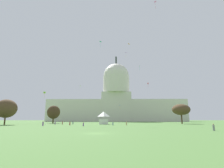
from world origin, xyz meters
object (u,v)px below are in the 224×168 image
object	(u,v)px
person_purple_edge_east	(83,124)
person_denim_front_center	(113,124)
event_tent	(104,118)
tree_west_mid	(54,112)
kite_pink_high	(155,3)
kite_lime_low	(44,93)
kite_blue_low	(120,106)
kite_red_mid	(148,84)
person_navy_lawn_far_left	(73,123)
kite_turquoise_high	(100,43)
kite_orange_high	(128,45)
person_maroon_near_tree_west	(70,124)
tree_west_far	(6,109)
person_tan_deep_crowd	(126,124)
person_purple_back_center	(43,124)
capitol_building	(116,100)
tree_east_near	(181,110)
person_grey_back_right	(214,128)
kite_white_mid	(80,86)
person_maroon_edge_west	(62,123)
person_purple_mid_left	(55,123)
kite_violet_high	(126,53)
kite_green_high	(139,67)

from	to	relation	value
person_purple_edge_east	person_denim_front_center	distance (m)	14.64
person_purple_edge_east	event_tent	bearing A→B (deg)	131.90
tree_west_mid	kite_pink_high	distance (m)	83.51
kite_lime_low	person_purple_edge_east	bearing A→B (deg)	-104.68
kite_blue_low	kite_red_mid	distance (m)	33.71
person_navy_lawn_far_left	kite_turquoise_high	bearing A→B (deg)	69.04
tree_west_mid	kite_orange_high	world-z (taller)	kite_orange_high
event_tent	kite_orange_high	xyz separation A→B (m)	(13.93, 3.35, 41.99)
tree_west_mid	person_maroon_near_tree_west	size ratio (longest dim) A/B	6.92
tree_west_far	person_tan_deep_crowd	world-z (taller)	tree_west_far
person_purple_back_center	kite_orange_high	xyz separation A→B (m)	(36.23, 26.31, 44.51)
capitol_building	tree_west_far	bearing A→B (deg)	-115.15
kite_lime_low	kite_orange_high	world-z (taller)	kite_orange_high
tree_east_near	person_purple_back_center	distance (m)	73.50
person_grey_back_right	kite_white_mid	world-z (taller)	kite_white_mid
person_maroon_edge_west	person_purple_mid_left	distance (m)	3.83
tree_west_mid	person_denim_front_center	bearing A→B (deg)	-42.04
person_purple_edge_east	kite_blue_low	bearing A→B (deg)	133.30
tree_east_near	kite_turquoise_high	distance (m)	59.78
person_denim_front_center	person_tan_deep_crowd	size ratio (longest dim) A/B	0.99
capitol_building	kite_red_mid	world-z (taller)	capitol_building
kite_turquoise_high	kite_lime_low	bearing A→B (deg)	-65.35
person_tan_deep_crowd	kite_pink_high	world-z (taller)	kite_pink_high
event_tent	kite_turquoise_high	world-z (taller)	kite_turquoise_high
person_purple_edge_east	person_navy_lawn_far_left	size ratio (longest dim) A/B	0.91
person_purple_edge_east	person_denim_front_center	world-z (taller)	person_denim_front_center
kite_violet_high	kite_white_mid	bearing A→B (deg)	131.02
kite_lime_low	kite_orange_high	bearing A→B (deg)	-57.92
tree_east_near	kite_blue_low	bearing A→B (deg)	127.47
tree_east_near	kite_white_mid	bearing A→B (deg)	153.62
tree_west_far	kite_green_high	xyz separation A→B (m)	(75.37, 86.04, 46.29)
event_tent	kite_orange_high	size ratio (longest dim) A/B	3.71
person_purple_mid_left	kite_turquoise_high	bearing A→B (deg)	-119.85
tree_west_mid	person_maroon_edge_west	xyz separation A→B (m)	(12.34, -22.20, -6.04)
kite_pink_high	kite_violet_high	distance (m)	63.99
person_purple_edge_east	kite_green_high	size ratio (longest dim) A/B	0.42
kite_lime_low	kite_blue_low	size ratio (longest dim) A/B	0.95
person_navy_lawn_far_left	person_tan_deep_crowd	world-z (taller)	person_navy_lawn_far_left
tree_east_near	person_grey_back_right	world-z (taller)	tree_east_near
person_maroon_near_tree_west	tree_west_far	bearing A→B (deg)	175.11
tree_east_near	kite_turquoise_high	xyz separation A→B (m)	(-46.17, -9.60, 36.74)
kite_green_high	person_maroon_edge_west	bearing A→B (deg)	28.71
person_purple_mid_left	kite_orange_high	distance (m)	58.93
tree_west_far	person_maroon_near_tree_west	bearing A→B (deg)	-7.86
person_maroon_near_tree_west	kite_turquoise_high	bearing A→B (deg)	55.12
person_tan_deep_crowd	kite_red_mid	world-z (taller)	kite_red_mid
tree_east_near	person_purple_edge_east	size ratio (longest dim) A/B	8.51
tree_west_mid	person_maroon_near_tree_west	xyz separation A→B (m)	(18.76, -32.85, -6.11)
person_navy_lawn_far_left	kite_lime_low	world-z (taller)	kite_lime_low
person_purple_mid_left	person_maroon_edge_west	bearing A→B (deg)	-136.70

